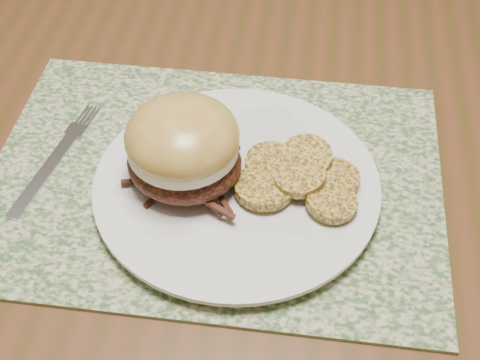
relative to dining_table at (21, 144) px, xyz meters
name	(u,v)px	position (x,y,z in m)	size (l,w,h in m)	color
dining_table	(21,144)	(0.00, 0.00, 0.00)	(1.50, 0.90, 0.75)	#593119
placemat	(214,178)	(0.26, -0.10, 0.08)	(0.45, 0.33, 0.00)	#385B2F
dinner_plate	(237,186)	(0.28, -0.12, 0.09)	(0.26, 0.26, 0.02)	silver
pork_sandwich	(183,147)	(0.23, -0.12, 0.14)	(0.14, 0.13, 0.08)	black
roasted_potatoes	(299,177)	(0.34, -0.11, 0.11)	(0.13, 0.12, 0.03)	gold
fork	(57,157)	(0.09, -0.10, 0.09)	(0.05, 0.17, 0.00)	silver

